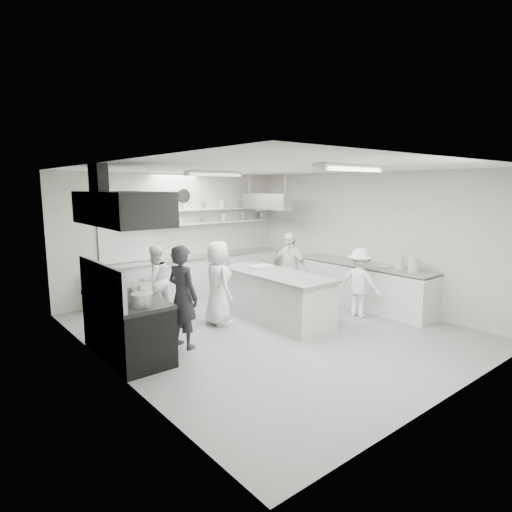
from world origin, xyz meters
TOP-DOWN VIEW (x-y plane):
  - floor at (0.00, 0.00)m, footprint 6.00×7.00m
  - ceiling at (0.00, 0.00)m, footprint 6.00×7.00m
  - wall_back at (0.00, 3.50)m, footprint 6.00×0.04m
  - wall_front at (0.00, -3.50)m, footprint 6.00×0.04m
  - wall_left at (-3.00, 0.00)m, footprint 0.04×7.00m
  - wall_right at (3.00, 0.00)m, footprint 0.04×7.00m
  - stove at (-2.60, 0.40)m, footprint 0.80×1.80m
  - exhaust_hood at (-2.60, 0.40)m, footprint 0.85×2.00m
  - back_counter at (0.30, 3.20)m, footprint 5.00×0.60m
  - shelf_lower at (0.70, 3.37)m, footprint 4.20×0.26m
  - shelf_upper at (0.70, 3.37)m, footprint 4.20×0.26m
  - pass_through_window at (-1.30, 3.48)m, footprint 1.30×0.04m
  - wall_clock at (0.20, 3.46)m, footprint 0.32×0.05m
  - right_counter at (2.65, -0.20)m, footprint 0.74×3.30m
  - pot_rack at (2.00, 2.40)m, footprint 0.30×1.60m
  - light_fixture_front at (0.00, -1.80)m, footprint 1.30×0.25m
  - light_fixture_rear at (0.00, 1.80)m, footprint 1.30×0.25m
  - prep_island at (0.45, 0.32)m, footprint 0.96×2.52m
  - stove_pot at (-2.60, 0.29)m, footprint 0.38×0.38m
  - cook_stove at (-1.72, 0.18)m, footprint 0.54×0.71m
  - cook_back at (-1.26, 2.16)m, footprint 0.78×0.64m
  - cook_island_left at (-0.58, 0.83)m, footprint 0.65×0.88m
  - cook_island_right at (1.41, 0.92)m, footprint 0.62×1.04m
  - cook_right at (1.96, -0.63)m, footprint 0.70×1.01m
  - bowl_island_a at (0.45, -0.43)m, footprint 0.30×0.30m
  - bowl_island_b at (0.33, -0.06)m, footprint 0.21×0.21m
  - bowl_right at (2.60, -0.75)m, footprint 0.32×0.32m

SIDE VIEW (x-z plane):
  - floor at x=0.00m, z-range -0.02..0.00m
  - stove at x=-2.60m, z-range 0.00..0.90m
  - back_counter at x=0.30m, z-range 0.00..0.92m
  - prep_island at x=0.45m, z-range 0.00..0.93m
  - right_counter at x=2.65m, z-range 0.00..0.94m
  - cook_right at x=1.96m, z-range 0.00..1.44m
  - cook_back at x=-1.26m, z-range 0.00..1.48m
  - cook_island_left at x=-0.58m, z-range 0.00..1.64m
  - cook_island_right at x=1.41m, z-range 0.00..1.66m
  - cook_stove at x=-1.72m, z-range 0.00..1.74m
  - bowl_island_a at x=0.45m, z-range 0.93..0.98m
  - bowl_island_b at x=0.33m, z-range 0.93..0.99m
  - bowl_right at x=2.60m, z-range 0.94..1.00m
  - stove_pot at x=-2.60m, z-range 0.91..1.18m
  - pass_through_window at x=-1.30m, z-range 0.95..1.95m
  - wall_back at x=0.00m, z-range 0.00..3.00m
  - wall_front at x=0.00m, z-range 0.00..3.00m
  - wall_left at x=-3.00m, z-range 0.00..3.00m
  - wall_right at x=3.00m, z-range 0.00..3.00m
  - shelf_lower at x=0.70m, z-range 1.73..1.77m
  - shelf_upper at x=0.70m, z-range 2.08..2.12m
  - pot_rack at x=2.00m, z-range 2.10..2.50m
  - exhaust_hood at x=-2.60m, z-range 2.10..2.60m
  - wall_clock at x=0.20m, z-range 2.29..2.61m
  - light_fixture_front at x=0.00m, z-range 2.89..2.99m
  - light_fixture_rear at x=0.00m, z-range 2.89..2.99m
  - ceiling at x=0.00m, z-range 3.00..3.02m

